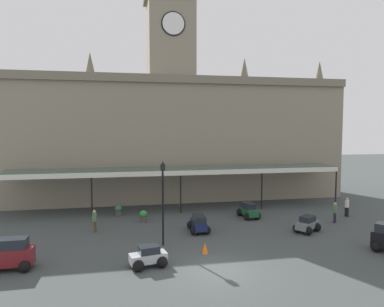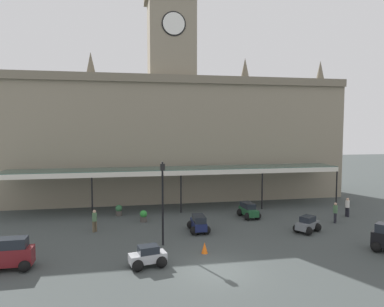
{
  "view_description": "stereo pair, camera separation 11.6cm",
  "coord_description": "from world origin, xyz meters",
  "px_view_note": "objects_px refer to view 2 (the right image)",
  "views": [
    {
      "loc": [
        -4.75,
        -17.69,
        7.81
      ],
      "look_at": [
        0.0,
        7.4,
        5.85
      ],
      "focal_mm": 32.18,
      "sensor_mm": 36.0,
      "label": 1
    },
    {
      "loc": [
        -4.64,
        -17.71,
        7.81
      ],
      "look_at": [
        0.0,
        7.4,
        5.85
      ],
      "focal_mm": 32.18,
      "sensor_mm": 36.0,
      "label": 2
    }
  ],
  "objects_px": {
    "pedestrian_crossing_forecourt": "(95,220)",
    "planter_near_kerb": "(143,216)",
    "car_maroon_van": "(10,255)",
    "car_green_estate": "(248,211)",
    "car_silver_sedan": "(148,258)",
    "car_grey_sedan": "(307,225)",
    "planter_by_canopy": "(119,210)",
    "pedestrian_near_entrance": "(347,206)",
    "victorian_lamppost": "(163,194)",
    "traffic_cone": "(205,248)",
    "pedestrian_beside_cars": "(335,212)",
    "car_navy_estate": "(199,224)"
  },
  "relations": [
    {
      "from": "pedestrian_near_entrance",
      "to": "victorian_lamppost",
      "type": "distance_m",
      "value": 17.28
    },
    {
      "from": "pedestrian_beside_cars",
      "to": "traffic_cone",
      "type": "distance_m",
      "value": 12.9
    },
    {
      "from": "car_grey_sedan",
      "to": "victorian_lamppost",
      "type": "distance_m",
      "value": 11.3
    },
    {
      "from": "car_green_estate",
      "to": "pedestrian_near_entrance",
      "type": "relative_size",
      "value": 1.39
    },
    {
      "from": "car_silver_sedan",
      "to": "pedestrian_crossing_forecourt",
      "type": "distance_m",
      "value": 8.0
    },
    {
      "from": "traffic_cone",
      "to": "planter_near_kerb",
      "type": "bearing_deg",
      "value": 113.5
    },
    {
      "from": "pedestrian_crossing_forecourt",
      "to": "traffic_cone",
      "type": "bearing_deg",
      "value": -38.9
    },
    {
      "from": "car_navy_estate",
      "to": "victorian_lamppost",
      "type": "xyz_separation_m",
      "value": [
        -2.91,
        -2.44,
        2.85
      ]
    },
    {
      "from": "car_navy_estate",
      "to": "car_grey_sedan",
      "type": "relative_size",
      "value": 1.01
    },
    {
      "from": "planter_by_canopy",
      "to": "planter_near_kerb",
      "type": "relative_size",
      "value": 1.0
    },
    {
      "from": "pedestrian_crossing_forecourt",
      "to": "planter_by_canopy",
      "type": "bearing_deg",
      "value": 69.99
    },
    {
      "from": "pedestrian_near_entrance",
      "to": "traffic_cone",
      "type": "xyz_separation_m",
      "value": [
        -14.15,
        -6.24,
        -0.57
      ]
    },
    {
      "from": "victorian_lamppost",
      "to": "planter_by_canopy",
      "type": "xyz_separation_m",
      "value": [
        -3.08,
        8.32,
        -2.92
      ]
    },
    {
      "from": "traffic_cone",
      "to": "planter_by_canopy",
      "type": "bearing_deg",
      "value": 118.11
    },
    {
      "from": "planter_by_canopy",
      "to": "car_grey_sedan",
      "type": "bearing_deg",
      "value": -27.96
    },
    {
      "from": "traffic_cone",
      "to": "planter_by_canopy",
      "type": "relative_size",
      "value": 0.71
    },
    {
      "from": "pedestrian_crossing_forecourt",
      "to": "car_grey_sedan",
      "type": "bearing_deg",
      "value": -10.53
    },
    {
      "from": "car_green_estate",
      "to": "pedestrian_crossing_forecourt",
      "type": "height_order",
      "value": "pedestrian_crossing_forecourt"
    },
    {
      "from": "planter_near_kerb",
      "to": "car_green_estate",
      "type": "bearing_deg",
      "value": -1.97
    },
    {
      "from": "pedestrian_crossing_forecourt",
      "to": "planter_near_kerb",
      "type": "xyz_separation_m",
      "value": [
        3.7,
        2.12,
        -0.42
      ]
    },
    {
      "from": "car_silver_sedan",
      "to": "pedestrian_beside_cars",
      "type": "distance_m",
      "value": 16.74
    },
    {
      "from": "car_maroon_van",
      "to": "car_green_estate",
      "type": "distance_m",
      "value": 18.45
    },
    {
      "from": "pedestrian_crossing_forecourt",
      "to": "pedestrian_beside_cars",
      "type": "bearing_deg",
      "value": -3.08
    },
    {
      "from": "car_green_estate",
      "to": "traffic_cone",
      "type": "relative_size",
      "value": 3.39
    },
    {
      "from": "car_maroon_van",
      "to": "car_silver_sedan",
      "type": "xyz_separation_m",
      "value": [
        7.46,
        -0.93,
        -0.3
      ]
    },
    {
      "from": "pedestrian_crossing_forecourt",
      "to": "planter_near_kerb",
      "type": "relative_size",
      "value": 1.74
    },
    {
      "from": "car_grey_sedan",
      "to": "victorian_lamppost",
      "type": "height_order",
      "value": "victorian_lamppost"
    },
    {
      "from": "car_maroon_van",
      "to": "car_green_estate",
      "type": "height_order",
      "value": "car_maroon_van"
    },
    {
      "from": "pedestrian_near_entrance",
      "to": "car_navy_estate",
      "type": "bearing_deg",
      "value": -172.22
    },
    {
      "from": "pedestrian_crossing_forecourt",
      "to": "planter_near_kerb",
      "type": "distance_m",
      "value": 4.29
    },
    {
      "from": "victorian_lamppost",
      "to": "car_grey_sedan",
      "type": "bearing_deg",
      "value": 4.78
    },
    {
      "from": "car_green_estate",
      "to": "victorian_lamppost",
      "type": "relative_size",
      "value": 0.42
    },
    {
      "from": "car_navy_estate",
      "to": "pedestrian_near_entrance",
      "type": "xyz_separation_m",
      "value": [
        13.63,
        1.86,
        0.34
      ]
    },
    {
      "from": "car_navy_estate",
      "to": "traffic_cone",
      "type": "xyz_separation_m",
      "value": [
        -0.52,
        -4.38,
        -0.22
      ]
    },
    {
      "from": "car_silver_sedan",
      "to": "planter_near_kerb",
      "type": "height_order",
      "value": "car_silver_sedan"
    },
    {
      "from": "car_grey_sedan",
      "to": "traffic_cone",
      "type": "xyz_separation_m",
      "value": [
        -8.48,
        -2.85,
        -0.16
      ]
    },
    {
      "from": "car_grey_sedan",
      "to": "planter_near_kerb",
      "type": "bearing_deg",
      "value": 157.14
    },
    {
      "from": "car_navy_estate",
      "to": "victorian_lamppost",
      "type": "relative_size",
      "value": 0.41
    },
    {
      "from": "car_grey_sedan",
      "to": "planter_by_canopy",
      "type": "height_order",
      "value": "car_grey_sedan"
    },
    {
      "from": "car_green_estate",
      "to": "victorian_lamppost",
      "type": "distance_m",
      "value": 10.16
    },
    {
      "from": "car_grey_sedan",
      "to": "planter_by_canopy",
      "type": "distance_m",
      "value": 15.81
    },
    {
      "from": "pedestrian_near_entrance",
      "to": "planter_near_kerb",
      "type": "distance_m",
      "value": 17.65
    },
    {
      "from": "pedestrian_near_entrance",
      "to": "pedestrian_crossing_forecourt",
      "type": "height_order",
      "value": "same"
    },
    {
      "from": "car_grey_sedan",
      "to": "traffic_cone",
      "type": "relative_size",
      "value": 3.29
    },
    {
      "from": "car_navy_estate",
      "to": "car_green_estate",
      "type": "bearing_deg",
      "value": 32.14
    },
    {
      "from": "planter_by_canopy",
      "to": "planter_near_kerb",
      "type": "distance_m",
      "value": 3.16
    },
    {
      "from": "car_navy_estate",
      "to": "pedestrian_near_entrance",
      "type": "relative_size",
      "value": 1.36
    },
    {
      "from": "car_green_estate",
      "to": "car_maroon_van",
      "type": "bearing_deg",
      "value": -154.17
    },
    {
      "from": "car_grey_sedan",
      "to": "victorian_lamppost",
      "type": "xyz_separation_m",
      "value": [
        -10.88,
        -0.91,
        2.91
      ]
    },
    {
      "from": "car_grey_sedan",
      "to": "pedestrian_crossing_forecourt",
      "type": "xyz_separation_m",
      "value": [
        -15.6,
        2.9,
        0.41
      ]
    }
  ]
}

